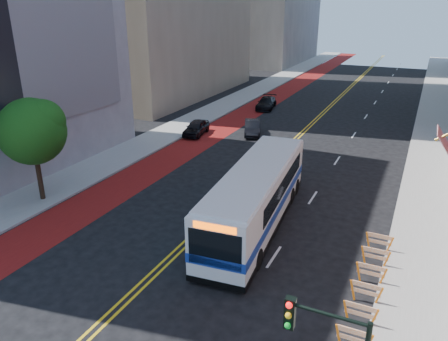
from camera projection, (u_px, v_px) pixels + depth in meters
The scene contains 13 objects.
ground at pixel (128, 299), 19.43m from camera, with size 160.00×160.00×0.00m, color black.
sidewalk_left at pixel (202, 116), 49.42m from camera, with size 4.00×140.00×0.15m, color gray.
sidewalk_right at pixel (434, 144), 39.96m from camera, with size 4.00×140.00×0.15m, color gray.
bus_lane_paint at pixel (234, 121), 47.91m from camera, with size 3.60×140.00×0.01m, color #650E0E.
center_line_inner at pixel (304, 129), 44.79m from camera, with size 0.14×140.00×0.01m, color gold.
center_line_outer at pixel (308, 130), 44.64m from camera, with size 0.14×140.00×0.01m, color gold.
lane_dashes at pixel (366, 117), 49.56m from camera, with size 0.14×98.20×0.01m.
construction_barriers at pixel (363, 300), 18.28m from camera, with size 1.42×10.91×1.00m.
street_tree at pixel (33, 129), 27.15m from camera, with size 4.20×4.20×6.70m.
transit_bus at pixel (257, 196), 25.13m from camera, with size 4.05×13.39×3.62m.
car_a at pixel (196, 128), 42.72m from camera, with size 1.68×4.18×1.43m, color black.
car_b at pixel (253, 127), 42.81m from camera, with size 1.49×4.26×1.40m, color black.
car_c at pixel (266, 103), 52.93m from camera, with size 1.94×4.76×1.38m, color black.
Camera 1 is at (10.67, -12.66, 12.44)m, focal length 35.00 mm.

